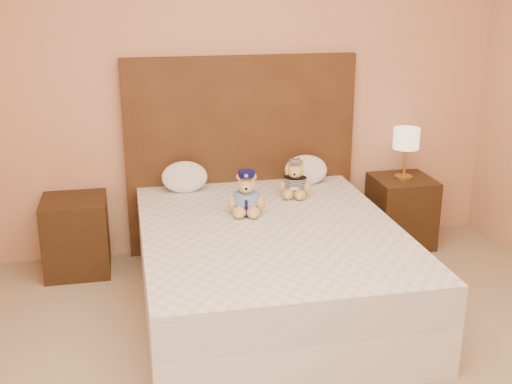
# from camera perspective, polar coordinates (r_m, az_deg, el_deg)

# --- Properties ---
(room_walls) EXTENTS (4.04, 4.52, 2.72)m
(room_walls) POSITION_cam_1_polar(r_m,az_deg,el_deg) (3.04, 4.73, 14.17)
(room_walls) COLOR tan
(room_walls) RESTS_ON ground
(bed) EXTENTS (1.60, 2.00, 0.55)m
(bed) POSITION_cam_1_polar(r_m,az_deg,el_deg) (4.14, 1.28, -6.67)
(bed) COLOR white
(bed) RESTS_ON ground
(headboard) EXTENTS (1.75, 0.08, 1.50)m
(headboard) POSITION_cam_1_polar(r_m,az_deg,el_deg) (4.91, -1.33, 3.30)
(headboard) COLOR #503018
(headboard) RESTS_ON ground
(nightstand_left) EXTENTS (0.45, 0.45, 0.55)m
(nightstand_left) POSITION_cam_1_polar(r_m,az_deg,el_deg) (4.80, -15.68, -3.74)
(nightstand_left) COLOR #342110
(nightstand_left) RESTS_ON ground
(nightstand_right) EXTENTS (0.45, 0.45, 0.55)m
(nightstand_right) POSITION_cam_1_polar(r_m,az_deg,el_deg) (5.22, 12.76, -1.68)
(nightstand_right) COLOR #342110
(nightstand_right) RESTS_ON ground
(lamp) EXTENTS (0.20, 0.20, 0.40)m
(lamp) POSITION_cam_1_polar(r_m,az_deg,el_deg) (5.06, 13.21, 4.44)
(lamp) COLOR gold
(lamp) RESTS_ON nightstand_right
(teddy_police) EXTENTS (0.30, 0.29, 0.29)m
(teddy_police) POSITION_cam_1_polar(r_m,az_deg,el_deg) (4.20, -0.85, -0.08)
(teddy_police) COLOR tan
(teddy_police) RESTS_ON bed
(teddy_prisoner) EXTENTS (0.30, 0.29, 0.26)m
(teddy_prisoner) POSITION_cam_1_polar(r_m,az_deg,el_deg) (4.56, 3.51, 1.19)
(teddy_prisoner) COLOR tan
(teddy_prisoner) RESTS_ON bed
(pillow_left) EXTENTS (0.33, 0.22, 0.24)m
(pillow_left) POSITION_cam_1_polar(r_m,az_deg,el_deg) (4.70, -6.37, 1.46)
(pillow_left) COLOR white
(pillow_left) RESTS_ON bed
(pillow_right) EXTENTS (0.33, 0.21, 0.23)m
(pillow_right) POSITION_cam_1_polar(r_m,az_deg,el_deg) (4.86, 4.48, 2.09)
(pillow_right) COLOR white
(pillow_right) RESTS_ON bed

